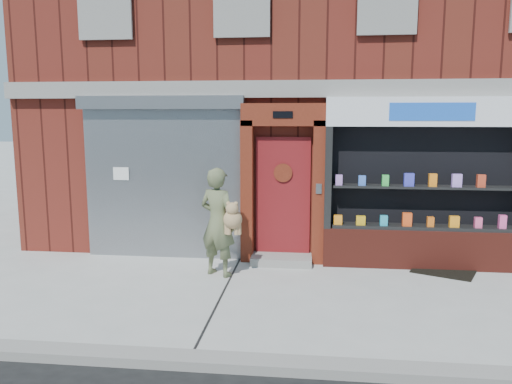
# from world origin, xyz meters

# --- Properties ---
(ground) EXTENTS (80.00, 80.00, 0.00)m
(ground) POSITION_xyz_m (0.00, 0.00, 0.00)
(ground) COLOR #9E9E99
(ground) RESTS_ON ground
(curb) EXTENTS (60.00, 0.30, 0.12)m
(curb) POSITION_xyz_m (0.00, -2.15, 0.06)
(curb) COLOR gray
(curb) RESTS_ON ground
(building) EXTENTS (12.00, 8.16, 8.00)m
(building) POSITION_xyz_m (-0.00, 5.99, 4.00)
(building) COLOR #5C1C15
(building) RESTS_ON ground
(shutter_bay) EXTENTS (3.10, 0.30, 3.04)m
(shutter_bay) POSITION_xyz_m (-3.00, 1.93, 1.72)
(shutter_bay) COLOR gray
(shutter_bay) RESTS_ON ground
(red_door_bay) EXTENTS (1.52, 0.58, 2.90)m
(red_door_bay) POSITION_xyz_m (-0.75, 1.86, 1.46)
(red_door_bay) COLOR #561B0E
(red_door_bay) RESTS_ON ground
(pharmacy_bay) EXTENTS (3.50, 0.41, 3.00)m
(pharmacy_bay) POSITION_xyz_m (1.75, 1.81, 1.37)
(pharmacy_bay) COLOR maroon
(pharmacy_bay) RESTS_ON ground
(woman) EXTENTS (0.83, 0.68, 1.84)m
(woman) POSITION_xyz_m (-1.76, 0.94, 0.93)
(woman) COLOR #5F6844
(woman) RESTS_ON ground
(doormat) EXTENTS (1.19, 1.05, 0.02)m
(doormat) POSITION_xyz_m (2.08, 1.55, 0.01)
(doormat) COLOR black
(doormat) RESTS_ON ground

